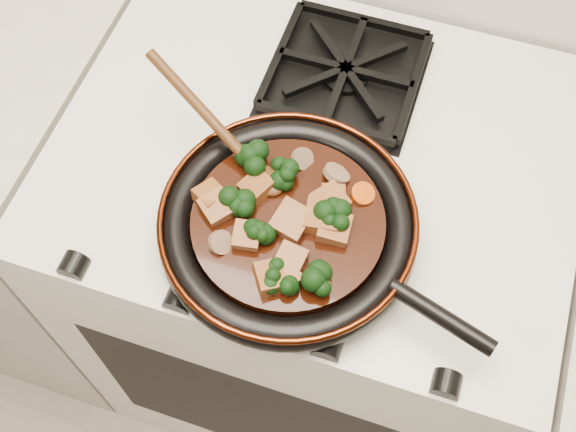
% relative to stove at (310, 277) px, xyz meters
% --- Properties ---
extents(stove, '(0.76, 0.60, 0.90)m').
position_rel_stove_xyz_m(stove, '(0.00, 0.00, 0.00)').
color(stove, silver).
rests_on(stove, ground).
extents(burner_grate_front, '(0.23, 0.23, 0.03)m').
position_rel_stove_xyz_m(burner_grate_front, '(0.00, -0.14, 0.46)').
color(burner_grate_front, black).
rests_on(burner_grate_front, stove).
extents(burner_grate_back, '(0.23, 0.23, 0.03)m').
position_rel_stove_xyz_m(burner_grate_back, '(0.00, 0.14, 0.46)').
color(burner_grate_back, black).
rests_on(burner_grate_back, stove).
extents(skillet, '(0.45, 0.34, 0.05)m').
position_rel_stove_xyz_m(skillet, '(0.01, -0.15, 0.49)').
color(skillet, black).
rests_on(skillet, burner_grate_front).
extents(braising_sauce, '(0.25, 0.25, 0.02)m').
position_rel_stove_xyz_m(braising_sauce, '(0.01, -0.15, 0.50)').
color(braising_sauce, black).
rests_on(braising_sauce, skillet).
extents(tofu_cube_0, '(0.04, 0.04, 0.02)m').
position_rel_stove_xyz_m(tofu_cube_0, '(-0.03, -0.19, 0.52)').
color(tofu_cube_0, brown).
rests_on(tofu_cube_0, braising_sauce).
extents(tofu_cube_1, '(0.05, 0.05, 0.03)m').
position_rel_stove_xyz_m(tofu_cube_1, '(0.05, -0.14, 0.52)').
color(tofu_cube_1, brown).
rests_on(tofu_cube_1, braising_sauce).
extents(tofu_cube_2, '(0.05, 0.05, 0.02)m').
position_rel_stove_xyz_m(tofu_cube_2, '(0.03, -0.23, 0.52)').
color(tofu_cube_2, brown).
rests_on(tofu_cube_2, braising_sauce).
extents(tofu_cube_3, '(0.05, 0.05, 0.03)m').
position_rel_stove_xyz_m(tofu_cube_3, '(-0.05, -0.12, 0.52)').
color(tofu_cube_3, brown).
rests_on(tofu_cube_3, braising_sauce).
extents(tofu_cube_4, '(0.05, 0.05, 0.03)m').
position_rel_stove_xyz_m(tofu_cube_4, '(-0.10, -0.16, 0.52)').
color(tofu_cube_4, brown).
rests_on(tofu_cube_4, braising_sauce).
extents(tofu_cube_5, '(0.05, 0.06, 0.03)m').
position_rel_stove_xyz_m(tofu_cube_5, '(-0.08, -0.17, 0.52)').
color(tofu_cube_5, brown).
rests_on(tofu_cube_5, braising_sauce).
extents(tofu_cube_6, '(0.04, 0.04, 0.03)m').
position_rel_stove_xyz_m(tofu_cube_6, '(0.07, -0.15, 0.52)').
color(tofu_cube_6, brown).
rests_on(tofu_cube_6, braising_sauce).
extents(tofu_cube_7, '(0.06, 0.06, 0.03)m').
position_rel_stove_xyz_m(tofu_cube_7, '(0.01, -0.24, 0.52)').
color(tofu_cube_7, brown).
rests_on(tofu_cube_7, braising_sauce).
extents(tofu_cube_8, '(0.04, 0.05, 0.03)m').
position_rel_stove_xyz_m(tofu_cube_8, '(0.03, -0.21, 0.52)').
color(tofu_cube_8, brown).
rests_on(tofu_cube_8, braising_sauce).
extents(tofu_cube_9, '(0.05, 0.06, 0.03)m').
position_rel_stove_xyz_m(tofu_cube_9, '(0.01, -0.16, 0.52)').
color(tofu_cube_9, brown).
rests_on(tofu_cube_9, braising_sauce).
extents(tofu_cube_10, '(0.04, 0.04, 0.02)m').
position_rel_stove_xyz_m(tofu_cube_10, '(0.05, -0.11, 0.52)').
color(tofu_cube_10, brown).
rests_on(tofu_cube_10, braising_sauce).
extents(tofu_cube_11, '(0.06, 0.06, 0.02)m').
position_rel_stove_xyz_m(tofu_cube_11, '(0.05, -0.11, 0.52)').
color(tofu_cube_11, brown).
rests_on(tofu_cube_11, braising_sauce).
extents(broccoli_floret_0, '(0.09, 0.09, 0.07)m').
position_rel_stove_xyz_m(broccoli_floret_0, '(0.06, -0.14, 0.52)').
color(broccoli_floret_0, black).
rests_on(broccoli_floret_0, braising_sauce).
extents(broccoli_floret_1, '(0.08, 0.08, 0.07)m').
position_rel_stove_xyz_m(broccoli_floret_1, '(-0.07, -0.09, 0.52)').
color(broccoli_floret_1, black).
rests_on(broccoli_floret_1, braising_sauce).
extents(broccoli_floret_2, '(0.08, 0.08, 0.07)m').
position_rel_stove_xyz_m(broccoli_floret_2, '(-0.02, -0.09, 0.52)').
color(broccoli_floret_2, black).
rests_on(broccoli_floret_2, braising_sauce).
extents(broccoli_floret_3, '(0.09, 0.08, 0.07)m').
position_rel_stove_xyz_m(broccoli_floret_3, '(0.08, -0.23, 0.52)').
color(broccoli_floret_3, black).
rests_on(broccoli_floret_3, braising_sauce).
extents(broccoli_floret_4, '(0.08, 0.08, 0.07)m').
position_rel_stove_xyz_m(broccoli_floret_4, '(0.02, -0.24, 0.52)').
color(broccoli_floret_4, black).
rests_on(broccoli_floret_4, braising_sauce).
extents(broccoli_floret_5, '(0.09, 0.08, 0.06)m').
position_rel_stove_xyz_m(broccoli_floret_5, '(-0.02, -0.19, 0.52)').
color(broccoli_floret_5, black).
rests_on(broccoli_floret_5, braising_sauce).
extents(broccoli_floret_6, '(0.08, 0.08, 0.06)m').
position_rel_stove_xyz_m(broccoli_floret_6, '(-0.06, -0.15, 0.52)').
color(broccoli_floret_6, black).
rests_on(broccoli_floret_6, braising_sauce).
extents(carrot_coin_0, '(0.03, 0.03, 0.01)m').
position_rel_stove_xyz_m(carrot_coin_0, '(-0.05, -0.13, 0.51)').
color(carrot_coin_0, '#B74105').
rests_on(carrot_coin_0, braising_sauce).
extents(carrot_coin_1, '(0.03, 0.03, 0.02)m').
position_rel_stove_xyz_m(carrot_coin_1, '(0.05, -0.14, 0.51)').
color(carrot_coin_1, '#B74105').
rests_on(carrot_coin_1, braising_sauce).
extents(carrot_coin_2, '(0.03, 0.03, 0.02)m').
position_rel_stove_xyz_m(carrot_coin_2, '(-0.05, -0.10, 0.51)').
color(carrot_coin_2, '#B74105').
rests_on(carrot_coin_2, braising_sauce).
extents(carrot_coin_3, '(0.03, 0.03, 0.02)m').
position_rel_stove_xyz_m(carrot_coin_3, '(0.09, -0.09, 0.51)').
color(carrot_coin_3, '#B74105').
rests_on(carrot_coin_3, braising_sauce).
extents(mushroom_slice_0, '(0.04, 0.04, 0.03)m').
position_rel_stove_xyz_m(mushroom_slice_0, '(-0.00, -0.06, 0.52)').
color(mushroom_slice_0, brown).
rests_on(mushroom_slice_0, braising_sauce).
extents(mushroom_slice_1, '(0.05, 0.05, 0.03)m').
position_rel_stove_xyz_m(mushroom_slice_1, '(0.05, -0.07, 0.52)').
color(mushroom_slice_1, brown).
rests_on(mushroom_slice_1, braising_sauce).
extents(mushroom_slice_2, '(0.03, 0.04, 0.03)m').
position_rel_stove_xyz_m(mushroom_slice_2, '(-0.06, -0.21, 0.52)').
color(mushroom_slice_2, brown).
rests_on(mushroom_slice_2, braising_sauce).
extents(wooden_spoon, '(0.14, 0.09, 0.23)m').
position_rel_stove_xyz_m(wooden_spoon, '(-0.09, -0.08, 0.53)').
color(wooden_spoon, '#43240E').
rests_on(wooden_spoon, braising_sauce).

